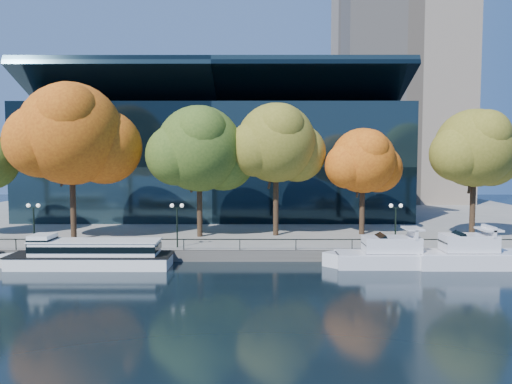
{
  "coord_description": "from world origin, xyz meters",
  "views": [
    {
      "loc": [
        1.58,
        -40.68,
        9.37
      ],
      "look_at": [
        1.42,
        8.0,
        5.84
      ],
      "focal_mm": 35.0,
      "sensor_mm": 36.0,
      "label": 1
    }
  ],
  "objects_px": {
    "lamp_1": "(177,215)",
    "tour_boat": "(86,253)",
    "tree_1": "(73,136)",
    "tree_5": "(476,150)",
    "tree_2": "(201,150)",
    "tree_3": "(278,145)",
    "cruiser_far": "(469,254)",
    "lamp_2": "(396,215)",
    "lamp_0": "(34,215)",
    "tree_4": "(364,162)",
    "cruiser_near": "(392,255)"
  },
  "relations": [
    {
      "from": "cruiser_near",
      "to": "lamp_1",
      "type": "relative_size",
      "value": 2.86
    },
    {
      "from": "tour_boat",
      "to": "tree_2",
      "type": "height_order",
      "value": "tree_2"
    },
    {
      "from": "tree_4",
      "to": "lamp_0",
      "type": "height_order",
      "value": "tree_4"
    },
    {
      "from": "lamp_0",
      "to": "lamp_1",
      "type": "height_order",
      "value": "same"
    },
    {
      "from": "lamp_0",
      "to": "tree_4",
      "type": "bearing_deg",
      "value": 13.71
    },
    {
      "from": "tree_2",
      "to": "tree_4",
      "type": "bearing_deg",
      "value": 5.48
    },
    {
      "from": "cruiser_far",
      "to": "tree_3",
      "type": "distance_m",
      "value": 21.21
    },
    {
      "from": "tree_3",
      "to": "lamp_1",
      "type": "height_order",
      "value": "tree_3"
    },
    {
      "from": "tour_boat",
      "to": "tree_5",
      "type": "relative_size",
      "value": 1.14
    },
    {
      "from": "tree_3",
      "to": "lamp_0",
      "type": "relative_size",
      "value": 3.45
    },
    {
      "from": "tour_boat",
      "to": "tree_1",
      "type": "bearing_deg",
      "value": 115.38
    },
    {
      "from": "lamp_1",
      "to": "tour_boat",
      "type": "bearing_deg",
      "value": -151.04
    },
    {
      "from": "cruiser_far",
      "to": "lamp_0",
      "type": "xyz_separation_m",
      "value": [
        -38.22,
        3.78,
        2.85
      ]
    },
    {
      "from": "cruiser_near",
      "to": "lamp_1",
      "type": "height_order",
      "value": "lamp_1"
    },
    {
      "from": "cruiser_far",
      "to": "lamp_0",
      "type": "height_order",
      "value": "lamp_0"
    },
    {
      "from": "cruiser_far",
      "to": "tree_2",
      "type": "relative_size",
      "value": 0.81
    },
    {
      "from": "cruiser_far",
      "to": "tree_5",
      "type": "distance_m",
      "value": 12.89
    },
    {
      "from": "tree_5",
      "to": "cruiser_near",
      "type": "bearing_deg",
      "value": -141.81
    },
    {
      "from": "tour_boat",
      "to": "lamp_1",
      "type": "bearing_deg",
      "value": 28.96
    },
    {
      "from": "cruiser_far",
      "to": "lamp_0",
      "type": "distance_m",
      "value": 38.51
    },
    {
      "from": "cruiser_far",
      "to": "lamp_1",
      "type": "height_order",
      "value": "lamp_1"
    },
    {
      "from": "tour_boat",
      "to": "lamp_1",
      "type": "relative_size",
      "value": 3.68
    },
    {
      "from": "tree_2",
      "to": "tree_5",
      "type": "xyz_separation_m",
      "value": [
        27.61,
        -1.44,
        0.05
      ]
    },
    {
      "from": "tree_5",
      "to": "lamp_0",
      "type": "xyz_separation_m",
      "value": [
        -42.27,
        -4.67,
        -6.0
      ]
    },
    {
      "from": "lamp_2",
      "to": "tree_1",
      "type": "bearing_deg",
      "value": 172.13
    },
    {
      "from": "tree_5",
      "to": "tour_boat",
      "type": "bearing_deg",
      "value": -166.69
    },
    {
      "from": "tour_boat",
      "to": "cruiser_far",
      "type": "xyz_separation_m",
      "value": [
        32.12,
        0.1,
        -0.06
      ]
    },
    {
      "from": "tree_2",
      "to": "tree_3",
      "type": "height_order",
      "value": "tree_3"
    },
    {
      "from": "tree_1",
      "to": "tree_2",
      "type": "bearing_deg",
      "value": 8.46
    },
    {
      "from": "cruiser_near",
      "to": "tree_1",
      "type": "xyz_separation_m",
      "value": [
        -29.61,
        7.79,
        10.3
      ]
    },
    {
      "from": "tree_1",
      "to": "tree_2",
      "type": "relative_size",
      "value": 1.15
    },
    {
      "from": "tree_2",
      "to": "tree_3",
      "type": "relative_size",
      "value": 0.98
    },
    {
      "from": "cruiser_near",
      "to": "tree_4",
      "type": "bearing_deg",
      "value": 90.28
    },
    {
      "from": "tree_2",
      "to": "lamp_2",
      "type": "relative_size",
      "value": 3.36
    },
    {
      "from": "tree_5",
      "to": "lamp_2",
      "type": "height_order",
      "value": "tree_5"
    },
    {
      "from": "tree_3",
      "to": "lamp_2",
      "type": "distance_m",
      "value": 14.24
    },
    {
      "from": "cruiser_far",
      "to": "lamp_1",
      "type": "relative_size",
      "value": 2.71
    },
    {
      "from": "tree_4",
      "to": "tree_5",
      "type": "xyz_separation_m",
      "value": [
        10.47,
        -3.09,
        1.27
      ]
    },
    {
      "from": "cruiser_far",
      "to": "lamp_2",
      "type": "bearing_deg",
      "value": 143.6
    },
    {
      "from": "tree_5",
      "to": "lamp_2",
      "type": "xyz_separation_m",
      "value": [
        -9.18,
        -4.67,
        -6.0
      ]
    },
    {
      "from": "tree_1",
      "to": "tree_5",
      "type": "distance_m",
      "value": 40.06
    },
    {
      "from": "tour_boat",
      "to": "lamp_1",
      "type": "xyz_separation_m",
      "value": [
        7.02,
        3.89,
        2.79
      ]
    },
    {
      "from": "tree_1",
      "to": "tree_5",
      "type": "relative_size",
      "value": 1.2
    },
    {
      "from": "tree_3",
      "to": "tree_4",
      "type": "bearing_deg",
      "value": 4.63
    },
    {
      "from": "cruiser_far",
      "to": "tree_1",
      "type": "bearing_deg",
      "value": 167.39
    },
    {
      "from": "cruiser_far",
      "to": "lamp_0",
      "type": "bearing_deg",
      "value": 174.35
    },
    {
      "from": "cruiser_near",
      "to": "tree_1",
      "type": "height_order",
      "value": "tree_1"
    },
    {
      "from": "tree_3",
      "to": "lamp_2",
      "type": "bearing_deg",
      "value": -33.69
    },
    {
      "from": "tree_1",
      "to": "tree_2",
      "type": "xyz_separation_m",
      "value": [
        12.42,
        1.85,
        -1.41
      ]
    },
    {
      "from": "lamp_2",
      "to": "cruiser_near",
      "type": "bearing_deg",
      "value": -109.34
    }
  ]
}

